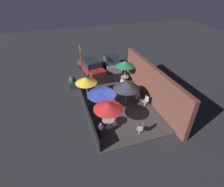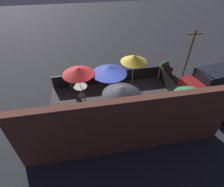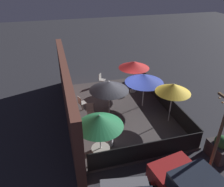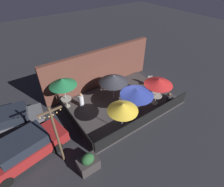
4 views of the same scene
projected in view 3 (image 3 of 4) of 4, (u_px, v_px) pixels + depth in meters
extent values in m
plane|color=#26262B|center=(120.00, 112.00, 13.27)|extent=(60.00, 60.00, 0.00)
cube|color=#383333|center=(120.00, 111.00, 13.24)|extent=(8.24, 5.56, 0.12)
cube|color=brown|center=(67.00, 94.00, 11.75)|extent=(9.84, 0.36, 3.36)
cube|color=black|center=(162.00, 97.00, 13.61)|extent=(8.04, 0.05, 0.95)
cube|color=black|center=(148.00, 151.00, 9.56)|extent=(0.05, 5.36, 0.95)
cylinder|color=#B2B2B7|center=(133.00, 77.00, 14.76)|extent=(0.05, 0.05, 2.20)
cone|color=red|center=(134.00, 65.00, 14.33)|extent=(2.04, 2.04, 0.44)
cylinder|color=#B2B2B7|center=(100.00, 139.00, 9.10)|extent=(0.05, 0.05, 2.46)
cone|color=#1E6B3D|center=(100.00, 120.00, 8.62)|extent=(1.92, 1.92, 0.53)
cylinder|color=#B2B2B7|center=(143.00, 91.00, 13.10)|extent=(0.05, 0.05, 2.15)
cone|color=#283893|center=(144.00, 78.00, 12.69)|extent=(2.28, 2.28, 0.50)
cylinder|color=#B2B2B7|center=(109.00, 98.00, 12.33)|extent=(0.05, 0.05, 2.15)
cone|color=black|center=(109.00, 86.00, 11.94)|extent=(2.20, 2.20, 0.55)
cylinder|color=#B2B2B7|center=(171.00, 103.00, 11.69)|extent=(0.05, 0.05, 2.33)
cone|color=gold|center=(173.00, 88.00, 11.24)|extent=(1.84, 1.84, 0.49)
cylinder|color=#9E998E|center=(133.00, 91.00, 15.30)|extent=(0.50, 0.50, 0.02)
cylinder|color=#9E998E|center=(133.00, 86.00, 15.12)|extent=(0.08, 0.08, 0.73)
cylinder|color=#9E998E|center=(133.00, 81.00, 14.93)|extent=(0.90, 0.90, 0.04)
cylinder|color=#9E998E|center=(101.00, 160.00, 9.70)|extent=(0.44, 0.44, 0.02)
cylinder|color=#9E998E|center=(101.00, 155.00, 9.53)|extent=(0.08, 0.08, 0.71)
cylinder|color=#9E998E|center=(101.00, 148.00, 9.35)|extent=(0.80, 0.80, 0.04)
cube|color=gray|center=(102.00, 83.00, 15.84)|extent=(0.11, 0.11, 0.46)
cube|color=gray|center=(102.00, 80.00, 15.72)|extent=(0.56, 0.56, 0.04)
cube|color=gray|center=(100.00, 77.00, 15.65)|extent=(0.35, 0.25, 0.44)
cube|color=gray|center=(83.00, 107.00, 13.11)|extent=(0.10, 0.10, 0.47)
cube|color=gray|center=(82.00, 103.00, 12.98)|extent=(0.52, 0.52, 0.04)
cube|color=gray|center=(79.00, 100.00, 12.77)|extent=(0.38, 0.17, 0.44)
cube|color=gray|center=(91.00, 116.00, 12.31)|extent=(0.08, 0.08, 0.45)
cube|color=gray|center=(91.00, 112.00, 12.19)|extent=(0.42, 0.42, 0.04)
cube|color=gray|center=(90.00, 107.00, 12.23)|extent=(0.05, 0.40, 0.44)
cylinder|color=silver|center=(109.00, 137.00, 10.37)|extent=(0.44, 0.44, 0.97)
sphere|color=#9E704C|center=(109.00, 126.00, 10.07)|extent=(0.24, 0.24, 0.24)
cylinder|color=#333338|center=(139.00, 80.00, 15.74)|extent=(0.44, 0.44, 0.92)
sphere|color=brown|center=(140.00, 73.00, 15.46)|extent=(0.22, 0.22, 0.22)
cube|color=#332D2D|center=(219.00, 151.00, 9.87)|extent=(1.08, 0.76, 0.75)
ellipsoid|color=#235128|center=(222.00, 142.00, 9.63)|extent=(0.70, 0.56, 0.63)
cylinder|color=brown|center=(217.00, 141.00, 8.03)|extent=(0.12, 0.12, 4.01)
sphere|color=#F4B260|center=(223.00, 102.00, 7.51)|extent=(0.07, 0.07, 0.07)
sphere|color=#F4B260|center=(219.00, 98.00, 7.62)|extent=(0.07, 0.07, 0.07)
cylinder|color=black|center=(193.00, 178.00, 8.64)|extent=(0.66, 0.28, 0.64)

